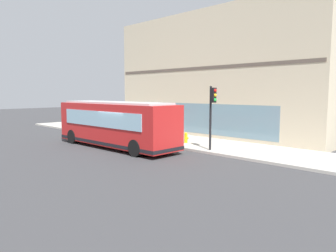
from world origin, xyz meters
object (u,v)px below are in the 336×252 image
Objects in this scene: city_bus_nearside at (115,124)px; pedestrian_by_light_pole at (138,125)px; fire_hydrant at (186,138)px; pedestrian_walking_along_curb at (110,123)px; traffic_light_near_corner at (212,106)px.

city_bus_nearside is 3.91m from pedestrian_by_light_pole.
fire_hydrant is 4.57m from pedestrian_by_light_pole.
city_bus_nearside is at bearing 146.34° from fire_hydrant.
pedestrian_walking_along_curb is at bearing 91.41° from pedestrian_by_light_pole.
pedestrian_walking_along_curb reaches higher than fire_hydrant.
city_bus_nearside is 6.65m from traffic_light_near_corner.
fire_hydrant is at bearing -84.98° from pedestrian_walking_along_curb.
pedestrian_by_light_pole is (3.47, 1.76, -0.41)m from city_bus_nearside.
pedestrian_by_light_pole is 3.61m from pedestrian_walking_along_curb.
traffic_light_near_corner is at bearing -62.31° from city_bus_nearside.
fire_hydrant is 0.43× the size of pedestrian_by_light_pole.
city_bus_nearside is 6.22× the size of pedestrian_walking_along_curb.
traffic_light_near_corner is 5.30× the size of fire_hydrant.
fire_hydrant is at bearing -82.10° from pedestrian_by_light_pole.
city_bus_nearside is 5.02m from fire_hydrant.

